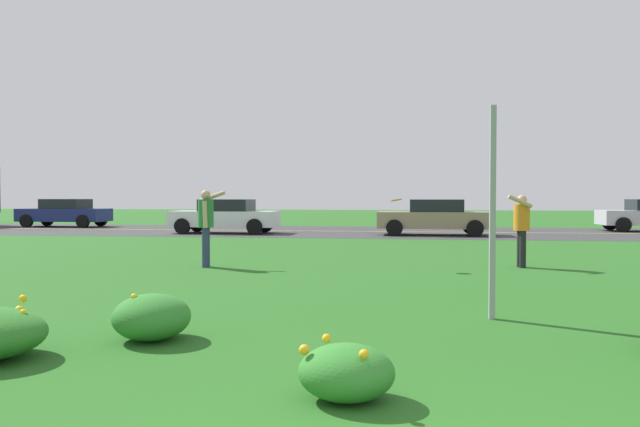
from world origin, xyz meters
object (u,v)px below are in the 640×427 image
object	(u,v)px
car_tan_center_left	(434,217)
car_navy_rightmost	(65,213)
sign_post_near_path	(492,213)
frisbee_orange	(396,200)
person_catcher_orange_shirt	(521,224)
car_white_center_right	(225,216)
person_thrower_green_shirt	(206,221)

from	to	relation	value
car_tan_center_left	car_navy_rightmost	world-z (taller)	same
sign_post_near_path	car_tan_center_left	xyz separation A→B (m)	(-0.07, 17.11, -0.60)
sign_post_near_path	frisbee_orange	distance (m)	5.44
person_catcher_orange_shirt	car_navy_rightmost	xyz separation A→B (m)	(-20.25, 15.48, -0.21)
person_catcher_orange_shirt	car_white_center_right	xyz separation A→B (m)	(-10.24, 11.24, -0.21)
person_thrower_green_shirt	car_white_center_right	world-z (taller)	person_thrower_green_shirt
person_thrower_green_shirt	person_catcher_orange_shirt	distance (m)	6.89
sign_post_near_path	car_white_center_right	bearing A→B (deg)	117.38
car_white_center_right	car_navy_rightmost	xyz separation A→B (m)	(-10.02, 4.24, 0.00)
frisbee_orange	car_navy_rightmost	size ratio (longest dim) A/B	0.06
person_thrower_green_shirt	car_tan_center_left	xyz separation A→B (m)	(5.38, 12.19, -0.28)
car_navy_rightmost	car_tan_center_left	bearing A→B (deg)	-12.69
person_thrower_green_shirt	car_white_center_right	bearing A→B (deg)	105.62
frisbee_orange	sign_post_near_path	bearing A→B (deg)	-75.90
sign_post_near_path	person_catcher_orange_shirt	size ratio (longest dim) A/B	1.68
person_thrower_green_shirt	frisbee_orange	bearing A→B (deg)	4.98
car_tan_center_left	car_navy_rightmost	distance (m)	19.28
person_thrower_green_shirt	car_white_center_right	xyz separation A→B (m)	(-3.41, 12.19, -0.28)
car_tan_center_left	person_thrower_green_shirt	bearing A→B (deg)	-113.80
car_tan_center_left	car_white_center_right	distance (m)	8.79
person_catcher_orange_shirt	car_navy_rightmost	size ratio (longest dim) A/B	0.35
sign_post_near_path	car_tan_center_left	size ratio (longest dim) A/B	0.59
frisbee_orange	car_navy_rightmost	xyz separation A→B (m)	(-17.55, 16.07, -0.73)
person_thrower_green_shirt	car_tan_center_left	size ratio (longest dim) A/B	0.38
sign_post_near_path	car_navy_rightmost	size ratio (longest dim) A/B	0.59
frisbee_orange	car_white_center_right	size ratio (longest dim) A/B	0.06
person_catcher_orange_shirt	car_tan_center_left	bearing A→B (deg)	97.34
person_catcher_orange_shirt	car_white_center_right	bearing A→B (deg)	132.32
car_tan_center_left	car_navy_rightmost	size ratio (longest dim) A/B	1.00
person_thrower_green_shirt	frisbee_orange	size ratio (longest dim) A/B	6.82
sign_post_near_path	person_thrower_green_shirt	world-z (taller)	sign_post_near_path
sign_post_near_path	car_navy_rightmost	distance (m)	28.50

